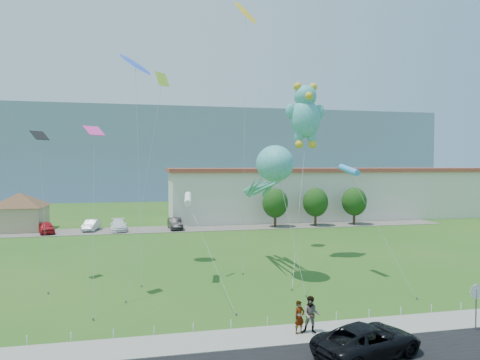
# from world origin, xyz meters

# --- Properties ---
(ground) EXTENTS (160.00, 160.00, 0.00)m
(ground) POSITION_xyz_m (0.00, 0.00, 0.00)
(ground) COLOR #225919
(ground) RESTS_ON ground
(sidewalk) EXTENTS (80.00, 2.50, 0.10)m
(sidewalk) POSITION_xyz_m (0.00, -2.75, 0.05)
(sidewalk) COLOR gray
(sidewalk) RESTS_ON ground
(parking_strip) EXTENTS (70.00, 6.00, 0.06)m
(parking_strip) POSITION_xyz_m (0.00, 35.00, 0.03)
(parking_strip) COLOR #59544C
(parking_strip) RESTS_ON ground
(hill_ridge) EXTENTS (160.00, 50.00, 25.00)m
(hill_ridge) POSITION_xyz_m (0.00, 120.00, 12.50)
(hill_ridge) COLOR slate
(hill_ridge) RESTS_ON ground
(pavilion) EXTENTS (9.20, 9.20, 5.00)m
(pavilion) POSITION_xyz_m (-24.00, 38.00, 3.02)
(pavilion) COLOR tan
(pavilion) RESTS_ON ground
(warehouse) EXTENTS (61.00, 15.00, 8.20)m
(warehouse) POSITION_xyz_m (26.00, 44.00, 4.12)
(warehouse) COLOR beige
(warehouse) RESTS_ON ground
(stop_sign) EXTENTS (0.80, 0.07, 2.50)m
(stop_sign) POSITION_xyz_m (9.50, -4.21, 1.87)
(stop_sign) COLOR slate
(stop_sign) RESTS_ON ground
(rope_fence) EXTENTS (26.05, 0.05, 0.50)m
(rope_fence) POSITION_xyz_m (0.00, -1.30, 0.25)
(rope_fence) COLOR white
(rope_fence) RESTS_ON ground
(tree_near) EXTENTS (3.60, 3.60, 5.47)m
(tree_near) POSITION_xyz_m (10.00, 34.00, 3.39)
(tree_near) COLOR #3F2B19
(tree_near) RESTS_ON ground
(tree_mid) EXTENTS (3.60, 3.60, 5.47)m
(tree_mid) POSITION_xyz_m (16.00, 34.00, 3.39)
(tree_mid) COLOR #3F2B19
(tree_mid) RESTS_ON ground
(tree_far) EXTENTS (3.60, 3.60, 5.47)m
(tree_far) POSITION_xyz_m (22.00, 34.00, 3.39)
(tree_far) COLOR #3F2B19
(tree_far) RESTS_ON ground
(suv) EXTENTS (5.72, 3.87, 1.45)m
(suv) POSITION_xyz_m (2.42, -5.86, 0.79)
(suv) COLOR black
(suv) RESTS_ON road
(pedestrian_left) EXTENTS (0.71, 0.58, 1.67)m
(pedestrian_left) POSITION_xyz_m (0.27, -2.81, 0.93)
(pedestrian_left) COLOR gray
(pedestrian_left) RESTS_ON sidewalk
(pedestrian_right) EXTENTS (1.11, 1.00, 1.88)m
(pedestrian_right) POSITION_xyz_m (0.89, -2.87, 1.04)
(pedestrian_right) COLOR gray
(pedestrian_right) RESTS_ON sidewalk
(parked_car_red) EXTENTS (2.98, 4.62, 1.46)m
(parked_car_red) POSITION_xyz_m (-20.03, 34.55, 0.79)
(parked_car_red) COLOR red
(parked_car_red) RESTS_ON parking_strip
(parked_car_silver) EXTENTS (2.10, 4.48, 1.42)m
(parked_car_silver) POSITION_xyz_m (-14.75, 35.87, 0.77)
(parked_car_silver) COLOR silver
(parked_car_silver) RESTS_ON parking_strip
(parked_car_white) EXTENTS (2.53, 5.15, 1.44)m
(parked_car_white) POSITION_xyz_m (-11.21, 34.94, 0.78)
(parked_car_white) COLOR white
(parked_car_white) RESTS_ON parking_strip
(parked_car_black) EXTENTS (1.95, 4.69, 1.51)m
(parked_car_black) POSITION_xyz_m (-3.83, 34.80, 0.81)
(parked_car_black) COLOR black
(parked_car_black) RESTS_ON parking_strip
(octopus_kite) EXTENTS (2.76, 11.20, 10.19)m
(octopus_kite) POSITION_xyz_m (2.05, 8.81, 8.09)
(octopus_kite) COLOR teal
(octopus_kite) RESTS_ON ground
(teddy_bear_kite) EXTENTS (6.41, 10.71, 16.27)m
(teddy_bear_kite) POSITION_xyz_m (6.90, 14.12, 13.43)
(teddy_bear_kite) COLOR teal
(teddy_bear_kite) RESTS_ON ground
(small_kite_blue) EXTENTS (1.80, 7.69, 18.01)m
(small_kite_blue) POSITION_xyz_m (-8.26, 14.50, 16.90)
(small_kite_blue) COLOR blue
(small_kite_blue) RESTS_ON ground
(small_kite_pink) EXTENTS (1.29, 5.07, 11.36)m
(small_kite_pink) POSITION_xyz_m (-10.63, 5.43, 9.73)
(small_kite_pink) COLOR #F336A2
(small_kite_pink) RESTS_ON ground
(small_kite_white) EXTENTS (2.37, 9.03, 6.62)m
(small_kite_white) POSITION_xyz_m (-4.38, 8.43, 6.13)
(small_kite_white) COLOR white
(small_kite_white) RESTS_ON ground
(small_kite_yellow) EXTENTS (3.19, 5.40, 15.47)m
(small_kite_yellow) POSITION_xyz_m (-6.53, 8.41, 13.08)
(small_kite_yellow) COLOR #C3E736
(small_kite_yellow) RESTS_ON ground
(small_kite_black) EXTENTS (1.91, 4.27, 11.33)m
(small_kite_black) POSITION_xyz_m (-14.99, 10.47, 9.71)
(small_kite_black) COLOR black
(small_kite_black) RESTS_ON ground
(small_kite_orange) EXTENTS (3.23, 9.81, 24.54)m
(small_kite_orange) POSITION_xyz_m (2.25, 18.41, 23.11)
(small_kite_orange) COLOR yellow
(small_kite_orange) RESTS_ON ground
(small_kite_cyan) EXTENTS (2.04, 7.44, 8.76)m
(small_kite_cyan) POSITION_xyz_m (7.97, 7.30, 8.26)
(small_kite_cyan) COLOR #349AEC
(small_kite_cyan) RESTS_ON ground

